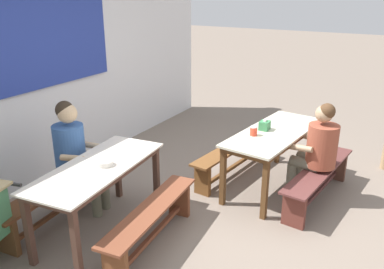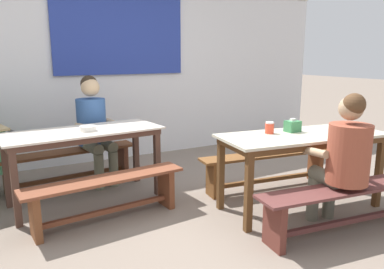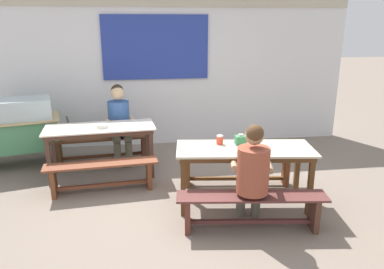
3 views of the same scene
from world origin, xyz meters
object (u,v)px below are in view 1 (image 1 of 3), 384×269
bench_far_back (56,196)px  bench_far_front (151,221)px  condiment_jar (254,131)px  soup_bowl (105,163)px  dining_table_near (274,137)px  bench_near_back (232,155)px  tissue_box (264,125)px  dining_table_far (98,173)px  bench_near_front (318,179)px  person_near_front (317,146)px  person_center_facing (74,150)px

bench_far_back → bench_far_front: same height
condiment_jar → soup_bowl: condiment_jar is taller
dining_table_near → bench_near_back: (0.07, 0.60, -0.40)m
dining_table_near → tissue_box: (-0.02, 0.13, 0.14)m
dining_table_far → bench_near_front: 2.58m
person_near_front → soup_bowl: person_near_front is taller
bench_near_back → soup_bowl: 2.04m
bench_far_front → person_center_facing: (0.20, 1.16, 0.44)m
tissue_box → bench_near_front: bearing=-94.4°
dining_table_far → person_center_facing: (0.25, 0.57, 0.04)m
dining_table_near → bench_near_back: dining_table_near is taller
person_center_facing → dining_table_near: bearing=-48.2°
person_center_facing → soup_bowl: 0.67m
person_near_front → bench_near_front: bearing=-99.1°
dining_table_far → condiment_jar: 1.90m
tissue_box → soup_bowl: 2.07m
dining_table_near → bench_far_front: bearing=160.7°
bench_near_front → person_center_facing: person_center_facing is taller
bench_near_back → condiment_jar: bearing=-129.9°
person_center_facing → person_near_front: 2.80m
dining_table_far → bench_near_back: dining_table_far is taller
bench_far_back → tissue_box: tissue_box is taller
dining_table_far → soup_bowl: 0.13m
condiment_jar → bench_far_back: bearing=134.7°
bench_near_front → person_near_front: size_ratio=1.37×
dining_table_far → bench_near_back: size_ratio=0.99×
person_center_facing → soup_bowl: size_ratio=7.81×
dining_table_near → condiment_jar: 0.36m
dining_table_near → condiment_jar: condiment_jar is taller
bench_near_back → person_center_facing: (-1.68, 1.20, 0.44)m
dining_table_far → tissue_box: size_ratio=11.86×
person_center_facing → tissue_box: person_center_facing is taller
dining_table_near → person_center_facing: person_center_facing is taller
tissue_box → bench_near_back: bearing=78.8°
person_near_front → dining_table_near: bearing=83.2°
tissue_box → soup_bowl: tissue_box is taller
person_center_facing → bench_near_front: bearing=-57.4°
condiment_jar → bench_near_back: bearing=50.1°
dining_table_far → condiment_jar: condiment_jar is taller
bench_far_back → person_center_facing: person_center_facing is taller
dining_table_far → condiment_jar: size_ratio=14.20×
bench_near_front → person_near_front: bearing=80.9°
soup_bowl → bench_far_front: bearing=-88.3°
person_near_front → dining_table_far: bearing=135.3°
bench_near_back → soup_bowl: size_ratio=10.02×
dining_table_far → person_center_facing: size_ratio=1.27×
dining_table_far → person_near_front: size_ratio=1.34×
bench_far_back → person_near_front: person_near_front is taller
condiment_jar → tissue_box: bearing=-9.5°
bench_far_back → condiment_jar: 2.38m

